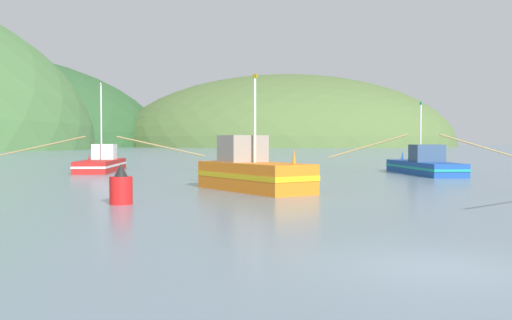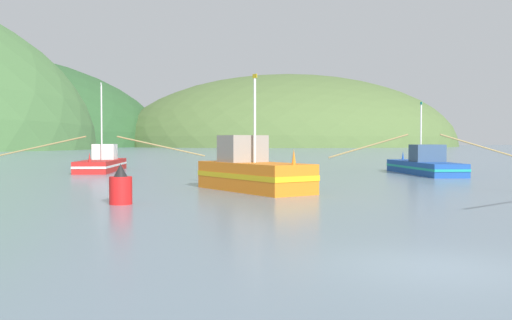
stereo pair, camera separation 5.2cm
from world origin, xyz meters
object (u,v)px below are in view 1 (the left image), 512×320
at_px(fishing_boat_red, 102,163).
at_px(channel_buoy, 121,188).
at_px(fishing_boat_orange, 253,172).
at_px(fishing_boat_blue, 424,165).

bearing_deg(fishing_boat_red, channel_buoy, 12.02).
height_order(fishing_boat_red, channel_buoy, fishing_boat_red).
xyz_separation_m(fishing_boat_red, fishing_boat_orange, (8.07, -21.02, 0.26)).
relative_size(fishing_boat_red, fishing_boat_blue, 1.17).
height_order(fishing_boat_blue, fishing_boat_orange, fishing_boat_orange).
bearing_deg(fishing_boat_blue, channel_buoy, 135.03).
relative_size(fishing_boat_red, channel_buoy, 10.53).
bearing_deg(channel_buoy, fishing_boat_orange, 38.59).
distance_m(fishing_boat_red, fishing_boat_blue, 25.37).
height_order(fishing_boat_blue, channel_buoy, fishing_boat_blue).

